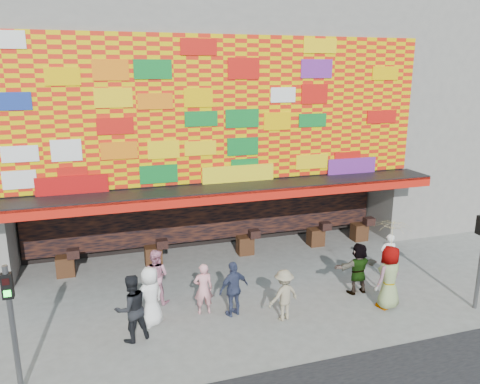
# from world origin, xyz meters

# --- Properties ---
(ground) EXTENTS (90.00, 90.00, 0.00)m
(ground) POSITION_xyz_m (0.00, 0.00, 0.00)
(ground) COLOR slate
(ground) RESTS_ON ground
(shop_building) EXTENTS (15.20, 9.40, 10.00)m
(shop_building) POSITION_xyz_m (0.00, 8.18, 5.23)
(shop_building) COLOR gray
(shop_building) RESTS_ON ground
(neighbor_right) EXTENTS (11.00, 8.00, 12.00)m
(neighbor_right) POSITION_xyz_m (13.00, 8.00, 6.00)
(neighbor_right) COLOR gray
(neighbor_right) RESTS_ON ground
(signal_left) EXTENTS (0.22, 0.20, 3.00)m
(signal_left) POSITION_xyz_m (-6.20, -1.50, 1.86)
(signal_left) COLOR #59595B
(signal_left) RESTS_ON ground
(ped_a) EXTENTS (0.99, 0.93, 1.70)m
(ped_a) POSITION_xyz_m (-3.09, 0.47, 0.85)
(ped_a) COLOR white
(ped_a) RESTS_ON ground
(ped_b) EXTENTS (0.58, 0.40, 1.54)m
(ped_b) POSITION_xyz_m (-1.57, 0.66, 0.77)
(ped_b) COLOR pink
(ped_b) RESTS_ON ground
(ped_c) EXTENTS (1.05, 0.93, 1.82)m
(ped_c) POSITION_xyz_m (-3.66, -0.14, 0.91)
(ped_c) COLOR black
(ped_c) RESTS_ON ground
(ped_d) EXTENTS (1.08, 0.79, 1.49)m
(ped_d) POSITION_xyz_m (0.51, -0.36, 0.75)
(ped_d) COLOR gray
(ped_d) RESTS_ON ground
(ped_e) EXTENTS (1.04, 0.68, 1.64)m
(ped_e) POSITION_xyz_m (-0.76, 0.29, 0.82)
(ped_e) COLOR #353D5D
(ped_e) RESTS_ON ground
(ped_f) EXTENTS (1.56, 0.56, 1.66)m
(ped_f) POSITION_xyz_m (3.38, 0.44, 0.83)
(ped_f) COLOR gray
(ped_f) RESTS_ON ground
(ped_g) EXTENTS (1.08, 0.88, 1.92)m
(ped_g) POSITION_xyz_m (3.73, -0.65, 0.96)
(ped_g) COLOR gray
(ped_g) RESTS_ON ground
(ped_h) EXTENTS (0.64, 0.50, 1.55)m
(ped_h) POSITION_xyz_m (4.96, 1.14, 0.78)
(ped_h) COLOR white
(ped_h) RESTS_ON ground
(ped_i) EXTENTS (1.04, 0.98, 1.69)m
(ped_i) POSITION_xyz_m (-2.78, 1.76, 0.85)
(ped_i) COLOR pink
(ped_i) RESTS_ON ground
(parasol) EXTENTS (1.10, 1.13, 1.95)m
(parasol) POSITION_xyz_m (3.73, -0.65, 2.20)
(parasol) COLOR #F6EB9B
(parasol) RESTS_ON ground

